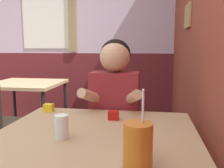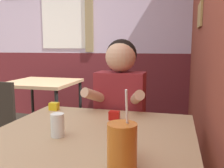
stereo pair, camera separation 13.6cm
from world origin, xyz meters
name	(u,v)px [view 2 (the right image)]	position (x,y,z in m)	size (l,w,h in m)	color
brick_wall_right	(205,27)	(1.30, 1.34, 1.35)	(0.08, 4.68, 2.70)	brown
back_wall	(101,35)	(-0.01, 2.71, 1.36)	(5.53, 0.09, 2.70)	silver
main_table	(93,145)	(0.70, 0.28, 0.71)	(0.99, 0.88, 0.78)	tan
background_table	(42,88)	(-0.50, 1.86, 0.69)	(0.80, 0.75, 0.78)	tan
chair_near_window	(6,116)	(-0.52, 1.18, 0.52)	(0.42, 0.42, 0.88)	black
person_seated	(120,120)	(0.71, 0.86, 0.67)	(0.42, 0.41, 1.25)	maroon
cocktail_pitcher	(122,146)	(0.92, -0.05, 0.86)	(0.10, 0.10, 0.28)	#C6661E
glass_near_pitcher	(122,143)	(0.90, 0.06, 0.83)	(0.07, 0.07, 0.10)	silver
glass_center	(58,125)	(0.56, 0.18, 0.83)	(0.06, 0.06, 0.11)	silver
condiment_ketchup	(114,115)	(0.75, 0.51, 0.80)	(0.06, 0.04, 0.05)	#B7140F
condiment_mustard	(54,106)	(0.31, 0.63, 0.80)	(0.06, 0.04, 0.05)	yellow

